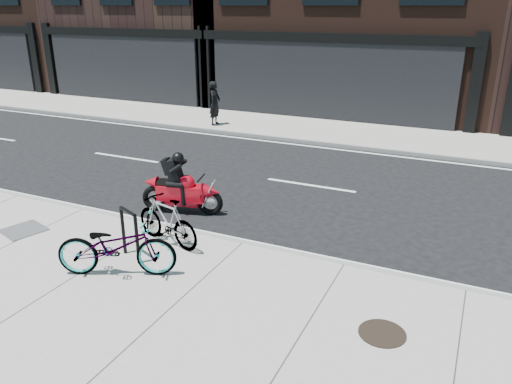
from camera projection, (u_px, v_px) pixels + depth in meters
The scene contains 10 objects.
ground at pixel (281, 213), 11.29m from camera, with size 120.00×120.00×0.00m, color black.
sidewalk_near at pixel (147, 333), 7.03m from camera, with size 60.00×6.00×0.13m, color gray.
sidewalk_far at pixel (363, 135), 17.85m from camera, with size 60.00×3.50×0.13m, color gray.
bike_rack at pixel (130, 230), 8.81m from camera, with size 0.52×0.26×0.93m.
bicycle_front at pixel (117, 246), 8.27m from camera, with size 0.69×1.99×1.04m, color gray.
bicycle_rear at pixel (167, 221), 9.38m from camera, with size 0.45×1.58×0.95m, color gray.
motorcycle at pixel (185, 189), 11.10m from camera, with size 1.87×0.71×1.42m.
pedestrian at pixel (215, 103), 18.77m from camera, with size 0.60×0.39×1.63m, color black.
manhole_cover at pixel (382, 333), 6.91m from camera, with size 0.66×0.66×0.01m, color black.
utility_grate at pixel (24, 230), 10.09m from camera, with size 0.75×0.75×0.01m, color #525154.
Camera 1 is at (3.87, -9.68, 4.40)m, focal length 35.00 mm.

